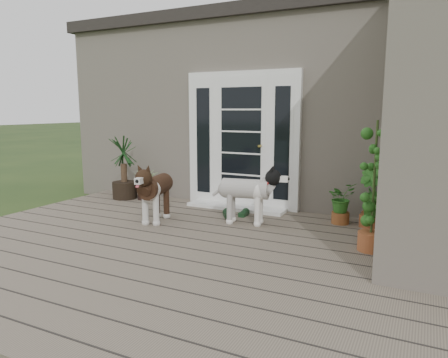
% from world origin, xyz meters
% --- Properties ---
extents(deck, '(6.20, 4.60, 0.12)m').
position_xyz_m(deck, '(0.00, 0.40, 0.06)').
color(deck, '#6B5B4C').
rests_on(deck, ground).
extents(house_main, '(7.40, 4.00, 3.10)m').
position_xyz_m(house_main, '(0.00, 4.65, 1.55)').
color(house_main, '#665E54').
rests_on(house_main, ground).
extents(roof_main, '(7.60, 4.20, 0.20)m').
position_xyz_m(roof_main, '(0.00, 4.65, 3.20)').
color(roof_main, '#2D2826').
rests_on(roof_main, house_main).
extents(door_unit, '(1.90, 0.14, 2.15)m').
position_xyz_m(door_unit, '(-0.20, 2.60, 1.19)').
color(door_unit, white).
rests_on(door_unit, deck).
extents(door_step, '(1.60, 0.40, 0.05)m').
position_xyz_m(door_step, '(-0.20, 2.40, 0.14)').
color(door_step, white).
rests_on(door_step, deck).
extents(brindle_dog, '(0.57, 0.95, 0.73)m').
position_xyz_m(brindle_dog, '(-0.89, 1.20, 0.49)').
color(brindle_dog, '#3F2516').
rests_on(brindle_dog, deck).
extents(white_dog, '(0.90, 0.50, 0.71)m').
position_xyz_m(white_dog, '(0.28, 1.64, 0.48)').
color(white_dog, white).
rests_on(white_dog, deck).
extents(spider_plant, '(0.70, 0.70, 0.59)m').
position_xyz_m(spider_plant, '(-1.91, 2.36, 0.42)').
color(spider_plant, '#97A566').
rests_on(spider_plant, deck).
extents(yucca, '(0.99, 0.99, 1.17)m').
position_xyz_m(yucca, '(-2.30, 2.23, 0.70)').
color(yucca, '#103218').
rests_on(yucca, deck).
extents(herb_a, '(0.53, 0.53, 0.48)m').
position_xyz_m(herb_a, '(1.45, 2.23, 0.36)').
color(herb_a, '#215217').
rests_on(herb_a, deck).
extents(herb_b, '(0.56, 0.56, 0.60)m').
position_xyz_m(herb_b, '(1.84, 2.22, 0.42)').
color(herb_b, '#2D641C').
rests_on(herb_b, deck).
extents(herb_c, '(0.41, 0.41, 0.54)m').
position_xyz_m(herb_c, '(1.85, 2.40, 0.39)').
color(herb_c, '#195A19').
rests_on(herb_c, deck).
extents(sapling, '(0.49, 0.49, 1.50)m').
position_xyz_m(sapling, '(1.97, 1.24, 0.87)').
color(sapling, '#26641C').
rests_on(sapling, deck).
extents(clog_left, '(0.29, 0.33, 0.09)m').
position_xyz_m(clog_left, '(-0.09, 1.86, 0.17)').
color(clog_left, black).
rests_on(clog_left, deck).
extents(clog_right, '(0.14, 0.28, 0.08)m').
position_xyz_m(clog_right, '(0.09, 2.03, 0.16)').
color(clog_right, '#16371C').
rests_on(clog_right, deck).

